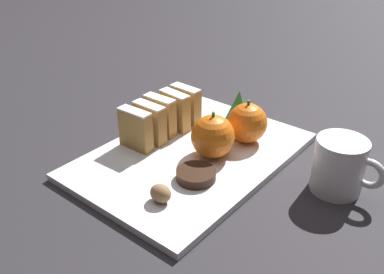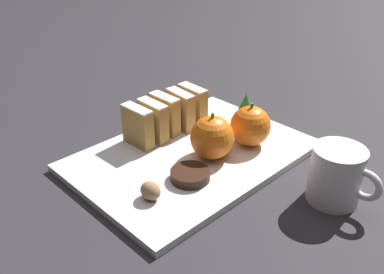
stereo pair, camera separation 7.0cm
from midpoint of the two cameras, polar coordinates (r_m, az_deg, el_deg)
name	(u,v)px [view 2 (the right image)]	position (r m, az deg, el deg)	size (l,w,h in m)	color
ground_plane	(192,159)	(0.72, 2.78, -2.98)	(6.00, 6.00, 0.00)	#28262B
serving_platter	(192,156)	(0.72, 2.79, -2.57)	(0.27, 0.39, 0.01)	white
stollen_slice_front	(138,126)	(0.73, -4.52, 1.35)	(0.06, 0.02, 0.07)	#B28442
stollen_slice_second	(153,121)	(0.74, -2.54, 2.12)	(0.06, 0.02, 0.07)	#B28442
stollen_slice_third	(165,114)	(0.77, -1.04, 3.03)	(0.06, 0.02, 0.07)	#B28442
stollen_slice_fourth	(181,110)	(0.78, 1.03, 3.59)	(0.06, 0.03, 0.07)	#B28442
stollen_slice_fifth	(193,104)	(0.80, 2.60, 4.31)	(0.06, 0.02, 0.07)	#B28442
orange_near	(250,126)	(0.74, 10.50, 1.39)	(0.07, 0.07, 0.08)	orange
orange_far	(212,137)	(0.69, 5.61, -0.15)	(0.07, 0.07, 0.08)	orange
walnut	(150,191)	(0.61, -2.25, -7.29)	(0.03, 0.03, 0.03)	#8E6B47
chocolate_cookie	(190,175)	(0.65, 2.87, -5.17)	(0.06, 0.06, 0.01)	black
evergreen_sprig	(244,109)	(0.80, 9.41, 3.63)	(0.06, 0.06, 0.07)	#2D7538
coffee_mug	(337,175)	(0.65, 21.75, -4.86)	(0.10, 0.08, 0.08)	white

